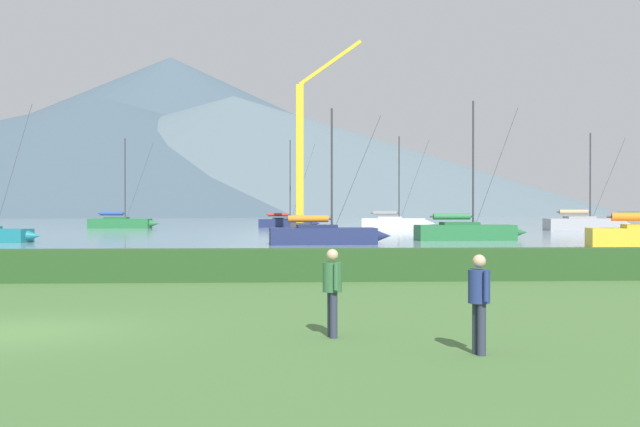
{
  "coord_description": "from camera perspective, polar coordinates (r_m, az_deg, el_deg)",
  "views": [
    {
      "loc": [
        5.11,
        -16.28,
        2.42
      ],
      "look_at": [
        8.14,
        40.01,
        2.01
      ],
      "focal_mm": 46.45,
      "sensor_mm": 36.0,
      "label": 1
    }
  ],
  "objects": [
    {
      "name": "ground_plane",
      "position": [
        17.23,
        -20.5,
        -7.69
      ],
      "size": [
        1000.0,
        1000.0,
        0.0
      ],
      "primitive_type": "plane",
      "color": "#477038"
    },
    {
      "name": "harbor_water",
      "position": [
        153.38,
        -4.99,
        -0.48
      ],
      "size": [
        320.0,
        246.0,
        0.0
      ],
      "primitive_type": "cube",
      "color": "gray",
      "rests_on": "ground_plane"
    },
    {
      "name": "hedge_line",
      "position": [
        27.82,
        -13.69,
        -3.5
      ],
      "size": [
        80.0,
        1.2,
        1.05
      ],
      "primitive_type": "cube",
      "color": "#284C23",
      "rests_on": "ground_plane"
    },
    {
      "name": "sailboat_slip_0",
      "position": [
        61.91,
        10.05,
        -1.18
      ],
      "size": [
        8.39,
        2.79,
        10.29
      ],
      "rotation": [
        0.0,
        0.0,
        0.05
      ],
      "color": "#236B38",
      "rests_on": "harbor_water"
    },
    {
      "name": "sailboat_slip_1",
      "position": [
        54.0,
        0.31,
        -1.45
      ],
      "size": [
        8.06,
        2.76,
        8.9
      ],
      "rotation": [
        0.0,
        0.0,
        0.06
      ],
      "color": "navy",
      "rests_on": "harbor_water"
    },
    {
      "name": "sailboat_slip_8",
      "position": [
        98.77,
        -13.55,
        -0.6
      ],
      "size": [
        8.23,
        2.98,
        10.44
      ],
      "rotation": [
        0.0,
        0.0,
        -0.08
      ],
      "color": "#236B38",
      "rests_on": "harbor_water"
    },
    {
      "name": "sailboat_slip_9",
      "position": [
        99.83,
        -2.33,
        -0.61
      ],
      "size": [
        7.46,
        2.82,
        10.54
      ],
      "rotation": [
        0.0,
        0.0,
        -0.1
      ],
      "color": "navy",
      "rests_on": "harbor_water"
    },
    {
      "name": "sailboat_slip_10",
      "position": [
        95.85,
        5.17,
        -0.61
      ],
      "size": [
        8.52,
        3.75,
        10.64
      ],
      "rotation": [
        0.0,
        0.0,
        -0.18
      ],
      "color": "white",
      "rests_on": "harbor_water"
    },
    {
      "name": "sailboat_slip_11",
      "position": [
        91.49,
        17.79,
        -0.64
      ],
      "size": [
        9.23,
        2.77,
        10.27
      ],
      "rotation": [
        0.0,
        0.0,
        -0.01
      ],
      "color": "#9E9EA3",
      "rests_on": "harbor_water"
    },
    {
      "name": "person_seated_viewer",
      "position": [
        15.43,
        0.86,
        -4.97
      ],
      "size": [
        0.36,
        0.56,
        1.65
      ],
      "rotation": [
        0.0,
        0.0,
        0.22
      ],
      "color": "#2D3347",
      "rests_on": "ground_plane"
    },
    {
      "name": "person_standing_walker",
      "position": [
        13.89,
        10.9,
        -5.58
      ],
      "size": [
        0.36,
        0.55,
        1.65
      ],
      "rotation": [
        0.0,
        0.0,
        0.26
      ],
      "color": "#2D3347",
      "rests_on": "ground_plane"
    },
    {
      "name": "dock_crane",
      "position": [
        87.12,
        -1.25,
        3.43
      ],
      "size": [
        7.55,
        2.0,
        20.11
      ],
      "color": "#333338",
      "rests_on": "ground_plane"
    },
    {
      "name": "distant_hill_west_ridge",
      "position": [
        348.86,
        -5.98,
        4.05
      ],
      "size": [
        307.01,
        307.01,
        49.03
      ],
      "primitive_type": "cone",
      "color": "slate",
      "rests_on": "ground_plane"
    },
    {
      "name": "distant_hill_central_peak",
      "position": [
        437.83,
        -10.25,
        5.37
      ],
      "size": [
        340.2,
        340.2,
        80.38
      ],
      "primitive_type": "cone",
      "color": "#425666",
      "rests_on": "ground_plane"
    },
    {
      "name": "distant_hill_east_ridge",
      "position": [
        358.3,
        -14.63,
        3.87
      ],
      "size": [
        345.39,
        345.39,
        48.08
      ],
      "primitive_type": "cone",
      "color": "#425666",
      "rests_on": "ground_plane"
    }
  ]
}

